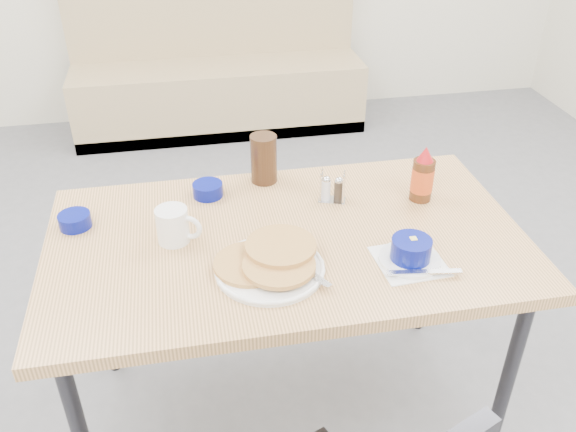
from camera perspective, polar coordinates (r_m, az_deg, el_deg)
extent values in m
cube|color=tan|center=(4.23, -6.41, 11.10)|extent=(1.90, 0.55, 0.45)
cube|color=tan|center=(4.28, -7.12, 18.33)|extent=(1.90, 0.12, 1.00)
cube|color=#2D2D33|center=(4.30, -6.26, 8.82)|extent=(1.90, 0.55, 0.08)
cube|color=tan|center=(1.81, -0.12, -2.41)|extent=(1.40, 0.80, 0.04)
cylinder|color=#2D2D33|center=(2.03, 19.81, -14.38)|extent=(0.04, 0.04, 0.72)
cylinder|color=#2D2D33|center=(2.30, -17.15, -7.15)|extent=(0.04, 0.04, 0.72)
cylinder|color=#2D2D33|center=(2.44, 12.95, -3.77)|extent=(0.04, 0.04, 0.72)
cylinder|color=white|center=(1.66, -1.71, -4.98)|extent=(0.30, 0.30, 0.01)
cylinder|color=#D99E51|center=(1.66, -3.60, -4.48)|extent=(0.20, 0.20, 0.01)
cylinder|color=#D99E51|center=(1.63, -0.85, -4.64)|extent=(0.20, 0.20, 0.01)
cylinder|color=#D99E51|center=(1.68, -0.68, -2.81)|extent=(0.20, 0.20, 0.01)
cube|color=silver|center=(1.62, 2.32, -5.51)|extent=(0.08, 0.12, 0.01)
cylinder|color=white|center=(1.78, -10.75, -0.86)|extent=(0.09, 0.09, 0.11)
cylinder|color=black|center=(1.75, -10.91, 0.43)|extent=(0.08, 0.08, 0.00)
torus|color=white|center=(1.76, -9.23, -1.07)|extent=(0.08, 0.05, 0.08)
cube|color=white|center=(1.73, 11.29, -4.18)|extent=(0.19, 0.19, 0.00)
cylinder|color=white|center=(1.72, 11.32, -3.99)|extent=(0.17, 0.17, 0.01)
cylinder|color=#040D6F|center=(1.70, 11.45, -3.04)|extent=(0.11, 0.11, 0.06)
cylinder|color=white|center=(1.69, 11.53, -2.38)|extent=(0.10, 0.10, 0.01)
cube|color=#F4DB60|center=(1.69, 11.65, -2.15)|extent=(0.02, 0.02, 0.01)
cube|color=silver|center=(1.67, 12.64, -5.13)|extent=(0.20, 0.05, 0.01)
cylinder|color=#040D6F|center=(1.93, -19.32, -0.40)|extent=(0.10, 0.10, 0.04)
cylinder|color=#040D6F|center=(2.00, -7.52, 2.46)|extent=(0.10, 0.10, 0.04)
cylinder|color=#341F10|center=(2.04, -2.28, 5.38)|extent=(0.12, 0.12, 0.17)
cube|color=silver|center=(1.97, 4.12, 1.51)|extent=(0.10, 0.07, 0.00)
cylinder|color=silver|center=(1.93, 3.08, 2.62)|extent=(0.01, 0.01, 0.10)
cylinder|color=silver|center=(1.93, 5.20, 2.45)|extent=(0.01, 0.01, 0.10)
cylinder|color=silver|center=(1.96, 3.18, 3.14)|extent=(0.01, 0.01, 0.10)
cylinder|color=silver|center=(1.96, 5.27, 2.98)|extent=(0.01, 0.01, 0.10)
cylinder|color=silver|center=(1.95, 3.59, 2.45)|extent=(0.03, 0.03, 0.07)
cylinder|color=#3F3326|center=(1.95, 4.74, 2.35)|extent=(0.03, 0.03, 0.07)
cylinder|color=#47230F|center=(1.99, 12.45, 3.31)|extent=(0.07, 0.07, 0.14)
cylinder|color=#D44B18|center=(1.98, 12.45, 3.37)|extent=(0.07, 0.07, 0.08)
cone|color=red|center=(1.94, 12.77, 5.69)|extent=(0.05, 0.05, 0.05)
cube|color=#F88052|center=(1.75, -3.31, -3.05)|extent=(0.04, 0.04, 0.00)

